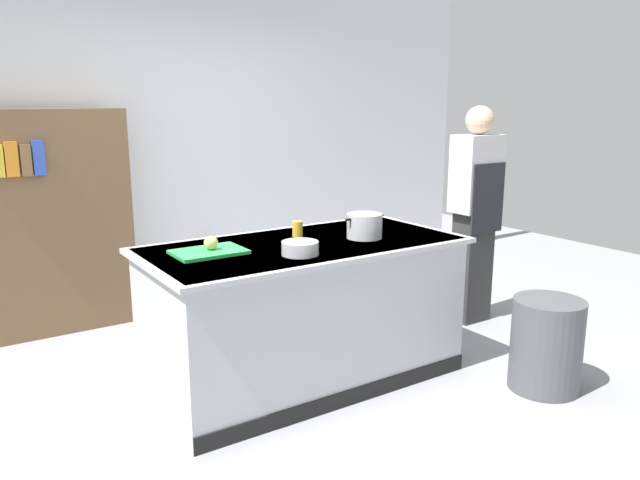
{
  "coord_description": "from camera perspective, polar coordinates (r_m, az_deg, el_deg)",
  "views": [
    {
      "loc": [
        -1.97,
        -3.15,
        1.76
      ],
      "look_at": [
        0.25,
        0.2,
        0.85
      ],
      "focal_mm": 34.76,
      "sensor_mm": 36.0,
      "label": 1
    }
  ],
  "objects": [
    {
      "name": "ground_plane",
      "position": [
        4.11,
        -1.4,
        -12.6
      ],
      "size": [
        10.0,
        10.0,
        0.0
      ],
      "primitive_type": "plane",
      "color": "gray"
    },
    {
      "name": "back_wall",
      "position": [
        5.61,
        -13.16,
        9.78
      ],
      "size": [
        6.4,
        0.12,
        3.0
      ],
      "primitive_type": "cube",
      "color": "silver",
      "rests_on": "ground_plane"
    },
    {
      "name": "counter_island",
      "position": [
        3.93,
        -1.43,
        -6.46
      ],
      "size": [
        1.98,
        0.98,
        0.9
      ],
      "color": "#B7BABF",
      "rests_on": "ground_plane"
    },
    {
      "name": "cutting_board",
      "position": [
        3.6,
        -10.21,
        -1.09
      ],
      "size": [
        0.4,
        0.28,
        0.02
      ],
      "primitive_type": "cube",
      "color": "green",
      "rests_on": "counter_island"
    },
    {
      "name": "onion",
      "position": [
        3.6,
        -10.01,
        -0.25
      ],
      "size": [
        0.08,
        0.08,
        0.08
      ],
      "primitive_type": "sphere",
      "color": "tan",
      "rests_on": "cutting_board"
    },
    {
      "name": "stock_pot",
      "position": [
        3.95,
        4.12,
        1.31
      ],
      "size": [
        0.29,
        0.23,
        0.16
      ],
      "color": "#B7BABF",
      "rests_on": "counter_island"
    },
    {
      "name": "mixing_bowl",
      "position": [
        3.51,
        -1.85,
        -0.75
      ],
      "size": [
        0.21,
        0.21,
        0.08
      ],
      "primitive_type": "cylinder",
      "color": "#B7BABF",
      "rests_on": "counter_island"
    },
    {
      "name": "juice_cup",
      "position": [
        3.98,
        -2.09,
        1.03
      ],
      "size": [
        0.07,
        0.07,
        0.1
      ],
      "primitive_type": "cylinder",
      "color": "yellow",
      "rests_on": "counter_island"
    },
    {
      "name": "trash_bin",
      "position": [
        4.11,
        20.11,
        -9.03
      ],
      "size": [
        0.43,
        0.43,
        0.58
      ],
      "primitive_type": "cylinder",
      "color": "#4C4C51",
      "rests_on": "ground_plane"
    },
    {
      "name": "person_chef",
      "position": [
        5.04,
        14.09,
        2.72
      ],
      "size": [
        0.38,
        0.25,
        1.72
      ],
      "rotation": [
        0.0,
        0.0,
        1.24
      ],
      "color": "#2D2D2D",
      "rests_on": "ground_plane"
    },
    {
      "name": "bookshelf",
      "position": [
        5.1,
        -23.18,
        1.48
      ],
      "size": [
        1.1,
        0.31,
        1.7
      ],
      "color": "brown",
      "rests_on": "ground_plane"
    }
  ]
}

